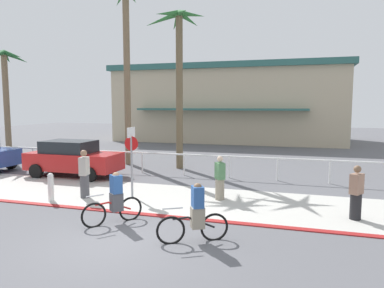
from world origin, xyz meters
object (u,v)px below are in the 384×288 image
Objects in this scene: palm_tree_1 at (126,36)px; palm_tree_2 at (178,56)px; bollard_0 at (51,187)px; pedestrian_1 at (84,176)px; cyclist_black_1 at (196,214)px; car_red_1 at (73,158)px; pedestrian_0 at (220,180)px; pedestrian_2 at (356,195)px; stop_sign_bike_lane at (131,152)px; palm_tree_0 at (5,80)px; cyclist_red_0 at (115,199)px.

palm_tree_2 is at bearing -7.80° from palm_tree_1.
bollard_0 is 10.39m from palm_tree_1.
palm_tree_2 is 4.66× the size of pedestrian_1.
car_red_1 is at bearing 141.76° from cyclist_black_1.
cyclist_black_1 is 1.02× the size of pedestrian_0.
pedestrian_2 is at bearing -33.05° from palm_tree_1.
palm_tree_2 is at bearing 93.10° from stop_sign_bike_lane.
pedestrian_1 reaches higher than pedestrian_2.
stop_sign_bike_lane reaches higher than bollard_0.
palm_tree_0 is 8.77m from palm_tree_1.
bollard_0 is 0.15× the size of palm_tree_0.
cyclist_black_1 is at bearing -55.57° from palm_tree_1.
palm_tree_0 is at bearing 177.64° from palm_tree_2.
palm_tree_0 is at bearing 159.77° from pedestrian_2.
bollard_0 is (-2.49, -1.30, -1.16)m from stop_sign_bike_lane.
pedestrian_0 is (7.56, -2.18, -0.15)m from car_red_1.
palm_tree_1 is 13.81m from cyclist_black_1.
bollard_0 is 0.62× the size of pedestrian_2.
cyclist_red_0 is at bearing -82.68° from palm_tree_2.
pedestrian_1 is 9.03m from pedestrian_2.
pedestrian_0 is at bearing 18.40° from bollard_0.
pedestrian_2 is (4.29, -1.02, 0.02)m from pedestrian_0.
pedestrian_2 is (9.03, 0.12, -0.07)m from pedestrian_1.
pedestrian_2 reaches higher than cyclist_red_0.
bollard_0 is at bearing 156.48° from cyclist_red_0.
pedestrian_0 is (-0.27, 4.00, 0.03)m from cyclist_black_1.
palm_tree_0 is at bearing 143.60° from cyclist_red_0.
stop_sign_bike_lane is at bearing -62.27° from palm_tree_1.
stop_sign_bike_lane is 1.91m from pedestrian_1.
bollard_0 is 5.93m from pedestrian_0.
palm_tree_2 is 11.58m from cyclist_black_1.
bollard_0 is 0.57× the size of pedestrian_1.
pedestrian_1 is (-1.27, -6.80, -5.06)m from palm_tree_2.
palm_tree_2 reaches higher than car_red_1.
pedestrian_1 is at bearing -160.39° from stop_sign_bike_lane.
stop_sign_bike_lane is at bearing 176.55° from pedestrian_2.
stop_sign_bike_lane is 1.58× the size of pedestrian_2.
pedestrian_2 reaches higher than pedestrian_0.
palm_tree_0 reaches higher than pedestrian_2.
stop_sign_bike_lane reaches higher than cyclist_black_1.
stop_sign_bike_lane is 0.38× the size of palm_tree_0.
palm_tree_0 is 4.52× the size of cyclist_red_0.
stop_sign_bike_lane is 7.50m from pedestrian_2.
palm_tree_1 is at bearing 146.95° from pedestrian_2.
car_red_1 reaches higher than pedestrian_2.
palm_tree_1 is at bearing 137.48° from pedestrian_0.
palm_tree_0 is 21.12m from pedestrian_2.
pedestrian_0 is (2.32, 3.31, 0.03)m from cyclist_red_0.
palm_tree_0 is 3.86× the size of pedestrian_1.
pedestrian_2 reaches higher than cyclist_black_1.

